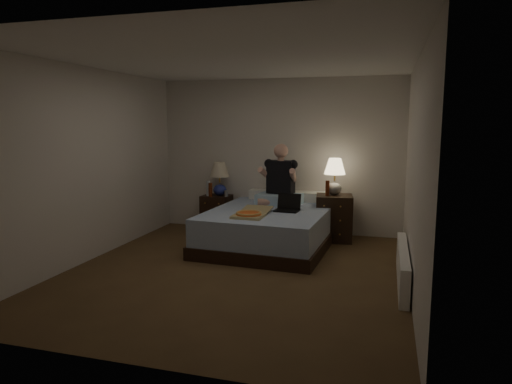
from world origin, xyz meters
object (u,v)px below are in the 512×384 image
(person, at_px, (280,174))
(radiator, at_px, (403,266))
(nightstand_right, at_px, (334,218))
(beer_bottle_right, at_px, (327,188))
(nightstand_left, at_px, (217,212))
(soda_can, at_px, (226,193))
(lamp_left, at_px, (220,179))
(beer_bottle_left, at_px, (210,190))
(water_bottle, at_px, (208,188))
(pizza_box, at_px, (249,214))
(bed, at_px, (271,227))
(lamp_right, at_px, (335,177))
(laptop, at_px, (287,203))

(person, xyz_separation_m, radiator, (1.79, -1.58, -0.81))
(nightstand_right, distance_m, beer_bottle_right, 0.48)
(nightstand_left, relative_size, soda_can, 5.82)
(lamp_left, xyz_separation_m, beer_bottle_left, (-0.11, -0.14, -0.16))
(water_bottle, relative_size, pizza_box, 0.33)
(nightstand_left, relative_size, nightstand_right, 0.83)
(nightstand_left, bearing_deg, lamp_left, 3.57)
(beer_bottle_right, bearing_deg, person, -175.67)
(beer_bottle_right, xyz_separation_m, radiator, (1.06, -1.63, -0.62))
(person, bearing_deg, nightstand_right, 16.12)
(bed, bearing_deg, nightstand_right, 35.92)
(nightstand_right, xyz_separation_m, water_bottle, (-2.11, 0.12, 0.36))
(bed, distance_m, person, 0.85)
(nightstand_right, distance_m, radiator, 1.97)
(beer_bottle_left, bearing_deg, water_bottle, 133.48)
(bed, relative_size, nightstand_right, 3.11)
(lamp_right, height_order, soda_can, lamp_right)
(lamp_right, height_order, laptop, lamp_right)
(nightstand_left, distance_m, lamp_left, 0.57)
(lamp_left, bearing_deg, nightstand_right, -5.78)
(person, relative_size, pizza_box, 1.22)
(soda_can, relative_size, beer_bottle_left, 0.43)
(water_bottle, relative_size, soda_can, 2.50)
(nightstand_left, height_order, lamp_left, lamp_left)
(lamp_left, relative_size, pizza_box, 0.74)
(nightstand_right, relative_size, radiator, 0.44)
(bed, distance_m, radiator, 2.16)
(bed, bearing_deg, beer_bottle_right, 35.35)
(water_bottle, height_order, radiator, water_bottle)
(beer_bottle_right, relative_size, person, 0.25)
(beer_bottle_right, bearing_deg, nightstand_left, 171.87)
(bed, distance_m, nightstand_left, 1.36)
(nightstand_right, bearing_deg, beer_bottle_right, -150.94)
(laptop, bearing_deg, beer_bottle_right, 54.42)
(water_bottle, distance_m, radiator, 3.61)
(soda_can, height_order, beer_bottle_right, beer_bottle_right)
(laptop, height_order, radiator, laptop)
(water_bottle, relative_size, radiator, 0.16)
(lamp_left, bearing_deg, water_bottle, -158.38)
(nightstand_right, distance_m, beer_bottle_left, 2.07)
(beer_bottle_left, bearing_deg, lamp_left, 52.74)
(nightstand_right, height_order, soda_can, nightstand_right)
(beer_bottle_right, distance_m, laptop, 0.78)
(laptop, bearing_deg, pizza_box, -122.12)
(lamp_left, bearing_deg, pizza_box, -56.20)
(bed, xyz_separation_m, radiator, (1.82, -1.16, -0.07))
(bed, relative_size, lamp_right, 3.89)
(water_bottle, relative_size, laptop, 0.74)
(bed, height_order, laptop, laptop)
(pizza_box, bearing_deg, nightstand_right, 50.91)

